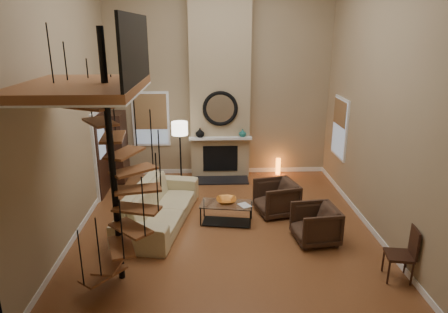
{
  "coord_description": "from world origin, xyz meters",
  "views": [
    {
      "loc": [
        -0.33,
        -7.64,
        3.99
      ],
      "look_at": [
        0.0,
        0.4,
        1.4
      ],
      "focal_mm": 32.14,
      "sensor_mm": 36.0,
      "label": 1
    }
  ],
  "objects_px": {
    "floor_lamp": "(180,134)",
    "coffee_table": "(226,211)",
    "armchair_far": "(319,224)",
    "side_chair": "(405,251)",
    "hutch": "(118,147)",
    "sofa": "(159,205)",
    "accent_lamp": "(278,166)",
    "armchair_near": "(279,198)"
  },
  "relations": [
    {
      "from": "floor_lamp",
      "to": "coffee_table",
      "type": "bearing_deg",
      "value": -63.87
    },
    {
      "from": "armchair_far",
      "to": "side_chair",
      "type": "relative_size",
      "value": 0.88
    },
    {
      "from": "side_chair",
      "to": "coffee_table",
      "type": "bearing_deg",
      "value": 142.88
    },
    {
      "from": "hutch",
      "to": "sofa",
      "type": "bearing_deg",
      "value": -62.18
    },
    {
      "from": "hutch",
      "to": "floor_lamp",
      "type": "bearing_deg",
      "value": -14.83
    },
    {
      "from": "hutch",
      "to": "accent_lamp",
      "type": "distance_m",
      "value": 4.46
    },
    {
      "from": "armchair_near",
      "to": "armchair_far",
      "type": "xyz_separation_m",
      "value": [
        0.55,
        -1.29,
        0.0
      ]
    },
    {
      "from": "sofa",
      "to": "armchair_near",
      "type": "bearing_deg",
      "value": -71.11
    },
    {
      "from": "sofa",
      "to": "armchair_near",
      "type": "relative_size",
      "value": 3.25
    },
    {
      "from": "sofa",
      "to": "side_chair",
      "type": "relative_size",
      "value": 3.02
    },
    {
      "from": "hutch",
      "to": "armchair_near",
      "type": "bearing_deg",
      "value": -28.8
    },
    {
      "from": "coffee_table",
      "to": "accent_lamp",
      "type": "relative_size",
      "value": 2.54
    },
    {
      "from": "armchair_near",
      "to": "armchair_far",
      "type": "height_order",
      "value": "armchair_near"
    },
    {
      "from": "sofa",
      "to": "armchair_near",
      "type": "height_order",
      "value": "sofa"
    },
    {
      "from": "sofa",
      "to": "accent_lamp",
      "type": "relative_size",
      "value": 6.1
    },
    {
      "from": "sofa",
      "to": "accent_lamp",
      "type": "distance_m",
      "value": 4.13
    },
    {
      "from": "floor_lamp",
      "to": "side_chair",
      "type": "bearing_deg",
      "value": -48.13
    },
    {
      "from": "armchair_near",
      "to": "accent_lamp",
      "type": "bearing_deg",
      "value": 157.34
    },
    {
      "from": "hutch",
      "to": "sofa",
      "type": "height_order",
      "value": "hutch"
    },
    {
      "from": "armchair_near",
      "to": "floor_lamp",
      "type": "height_order",
      "value": "floor_lamp"
    },
    {
      "from": "accent_lamp",
      "to": "side_chair",
      "type": "distance_m",
      "value": 5.19
    },
    {
      "from": "hutch",
      "to": "sofa",
      "type": "xyz_separation_m",
      "value": [
        1.36,
        -2.57,
        -0.55
      ]
    },
    {
      "from": "armchair_far",
      "to": "side_chair",
      "type": "distance_m",
      "value": 1.7
    },
    {
      "from": "sofa",
      "to": "armchair_near",
      "type": "distance_m",
      "value": 2.68
    },
    {
      "from": "coffee_table",
      "to": "sofa",
      "type": "bearing_deg",
      "value": 175.53
    },
    {
      "from": "sofa",
      "to": "armchair_far",
      "type": "bearing_deg",
      "value": -95.02
    },
    {
      "from": "floor_lamp",
      "to": "armchair_near",
      "type": "bearing_deg",
      "value": -37.21
    },
    {
      "from": "armchair_far",
      "to": "floor_lamp",
      "type": "relative_size",
      "value": 0.48
    },
    {
      "from": "armchair_near",
      "to": "armchair_far",
      "type": "relative_size",
      "value": 1.06
    },
    {
      "from": "armchair_near",
      "to": "floor_lamp",
      "type": "bearing_deg",
      "value": -140.83
    },
    {
      "from": "hutch",
      "to": "armchair_far",
      "type": "xyz_separation_m",
      "value": [
        4.56,
        -3.49,
        -0.6
      ]
    },
    {
      "from": "armchair_near",
      "to": "accent_lamp",
      "type": "xyz_separation_m",
      "value": [
        0.39,
        2.43,
        -0.1
      ]
    },
    {
      "from": "side_chair",
      "to": "armchair_far",
      "type": "bearing_deg",
      "value": 128.53
    },
    {
      "from": "armchair_near",
      "to": "coffee_table",
      "type": "bearing_deg",
      "value": -82.18
    },
    {
      "from": "sofa",
      "to": "coffee_table",
      "type": "bearing_deg",
      "value": -83.41
    },
    {
      "from": "accent_lamp",
      "to": "sofa",
      "type": "bearing_deg",
      "value": -137.37
    },
    {
      "from": "sofa",
      "to": "coffee_table",
      "type": "relative_size",
      "value": 2.4
    },
    {
      "from": "armchair_near",
      "to": "armchair_far",
      "type": "bearing_deg",
      "value": 9.49
    },
    {
      "from": "sofa",
      "to": "side_chair",
      "type": "bearing_deg",
      "value": -106.75
    },
    {
      "from": "hutch",
      "to": "floor_lamp",
      "type": "distance_m",
      "value": 1.82
    },
    {
      "from": "hutch",
      "to": "accent_lamp",
      "type": "relative_size",
      "value": 4.02
    },
    {
      "from": "armchair_far",
      "to": "floor_lamp",
      "type": "xyz_separation_m",
      "value": [
        -2.86,
        3.04,
        1.06
      ]
    }
  ]
}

